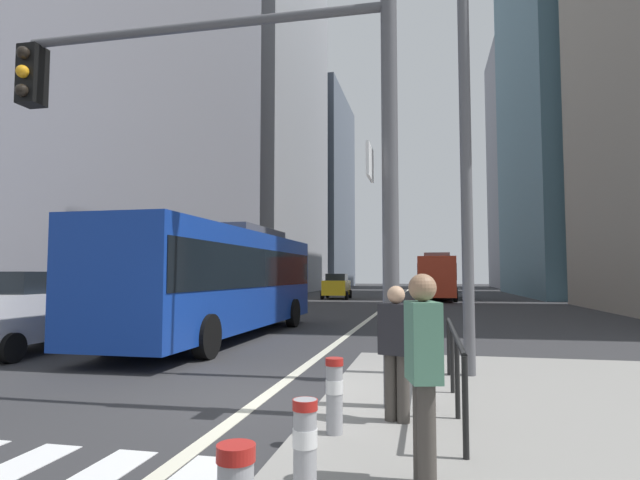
{
  "coord_description": "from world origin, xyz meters",
  "views": [
    {
      "loc": [
        2.48,
        -7.47,
        1.87
      ],
      "look_at": [
        -5.15,
        28.77,
        4.36
      ],
      "focal_mm": 28.93,
      "sensor_mm": 36.0,
      "label": 1
    }
  ],
  "objects_px": {
    "city_bus_red_receding": "(438,275)",
    "bollard_right": "(334,391)",
    "city_bus_blue_oncoming": "(222,276)",
    "pedestrian_walking": "(423,367)",
    "traffic_signal_gantry": "(251,118)",
    "car_receding_near": "(436,282)",
    "car_oncoming_mid": "(337,286)",
    "pedestrian_waiting": "(397,346)",
    "sedan_white_oncoming": "(30,311)",
    "street_lamp_post": "(464,82)",
    "car_receding_far": "(443,283)",
    "bollard_left": "(305,444)"
  },
  "relations": [
    {
      "from": "car_receding_far",
      "to": "pedestrian_walking",
      "type": "height_order",
      "value": "car_receding_far"
    },
    {
      "from": "car_receding_far",
      "to": "pedestrian_walking",
      "type": "distance_m",
      "value": 54.74
    },
    {
      "from": "traffic_signal_gantry",
      "to": "car_oncoming_mid",
      "type": "bearing_deg",
      "value": 97.93
    },
    {
      "from": "bollard_left",
      "to": "sedan_white_oncoming",
      "type": "bearing_deg",
      "value": 140.88
    },
    {
      "from": "city_bus_blue_oncoming",
      "to": "car_receding_far",
      "type": "distance_m",
      "value": 45.33
    },
    {
      "from": "city_bus_red_receding",
      "to": "traffic_signal_gantry",
      "type": "distance_m",
      "value": 33.25
    },
    {
      "from": "car_receding_far",
      "to": "bollard_right",
      "type": "xyz_separation_m",
      "value": [
        -2.61,
        -53.48,
        -0.39
      ]
    },
    {
      "from": "street_lamp_post",
      "to": "pedestrian_walking",
      "type": "height_order",
      "value": "street_lamp_post"
    },
    {
      "from": "traffic_signal_gantry",
      "to": "street_lamp_post",
      "type": "height_order",
      "value": "street_lamp_post"
    },
    {
      "from": "car_oncoming_mid",
      "to": "bollard_right",
      "type": "relative_size",
      "value": 5.09
    },
    {
      "from": "traffic_signal_gantry",
      "to": "bollard_left",
      "type": "distance_m",
      "value": 4.83
    },
    {
      "from": "sedan_white_oncoming",
      "to": "street_lamp_post",
      "type": "height_order",
      "value": "street_lamp_post"
    },
    {
      "from": "city_bus_red_receding",
      "to": "car_receding_near",
      "type": "relative_size",
      "value": 2.41
    },
    {
      "from": "pedestrian_waiting",
      "to": "city_bus_blue_oncoming",
      "type": "bearing_deg",
      "value": 124.48
    },
    {
      "from": "car_oncoming_mid",
      "to": "pedestrian_waiting",
      "type": "distance_m",
      "value": 33.98
    },
    {
      "from": "car_receding_far",
      "to": "street_lamp_post",
      "type": "relative_size",
      "value": 0.52
    },
    {
      "from": "city_bus_red_receding",
      "to": "street_lamp_post",
      "type": "distance_m",
      "value": 30.81
    },
    {
      "from": "city_bus_blue_oncoming",
      "to": "traffic_signal_gantry",
      "type": "bearing_deg",
      "value": -64.74
    },
    {
      "from": "pedestrian_walking",
      "to": "city_bus_blue_oncoming",
      "type": "bearing_deg",
      "value": 120.68
    },
    {
      "from": "city_bus_blue_oncoming",
      "to": "sedan_white_oncoming",
      "type": "xyz_separation_m",
      "value": [
        -3.56,
        -3.46,
        -0.85
      ]
    },
    {
      "from": "sedan_white_oncoming",
      "to": "bollard_right",
      "type": "bearing_deg",
      "value": -31.98
    },
    {
      "from": "pedestrian_waiting",
      "to": "pedestrian_walking",
      "type": "bearing_deg",
      "value": -79.83
    },
    {
      "from": "car_receding_near",
      "to": "city_bus_blue_oncoming",
      "type": "bearing_deg",
      "value": -98.51
    },
    {
      "from": "car_receding_far",
      "to": "pedestrian_waiting",
      "type": "bearing_deg",
      "value": -92.14
    },
    {
      "from": "pedestrian_waiting",
      "to": "car_oncoming_mid",
      "type": "bearing_deg",
      "value": 101.23
    },
    {
      "from": "car_oncoming_mid",
      "to": "sedan_white_oncoming",
      "type": "bearing_deg",
      "value": -95.14
    },
    {
      "from": "car_receding_near",
      "to": "traffic_signal_gantry",
      "type": "xyz_separation_m",
      "value": [
        -3.32,
        -53.53,
        3.11
      ]
    },
    {
      "from": "sedan_white_oncoming",
      "to": "pedestrian_walking",
      "type": "distance_m",
      "value": 11.57
    },
    {
      "from": "city_bus_blue_oncoming",
      "to": "car_receding_near",
      "type": "bearing_deg",
      "value": 81.49
    },
    {
      "from": "sedan_white_oncoming",
      "to": "bollard_left",
      "type": "height_order",
      "value": "sedan_white_oncoming"
    },
    {
      "from": "traffic_signal_gantry",
      "to": "street_lamp_post",
      "type": "relative_size",
      "value": 0.75
    },
    {
      "from": "pedestrian_waiting",
      "to": "street_lamp_post",
      "type": "bearing_deg",
      "value": 70.99
    },
    {
      "from": "sedan_white_oncoming",
      "to": "car_oncoming_mid",
      "type": "height_order",
      "value": "same"
    },
    {
      "from": "traffic_signal_gantry",
      "to": "bollard_right",
      "type": "distance_m",
      "value": 3.98
    },
    {
      "from": "car_receding_near",
      "to": "car_oncoming_mid",
      "type": "bearing_deg",
      "value": -110.69
    },
    {
      "from": "car_receding_near",
      "to": "car_receding_far",
      "type": "bearing_deg",
      "value": -61.19
    },
    {
      "from": "city_bus_blue_oncoming",
      "to": "pedestrian_walking",
      "type": "bearing_deg",
      "value": -59.32
    },
    {
      "from": "bollard_right",
      "to": "pedestrian_walking",
      "type": "distance_m",
      "value": 1.65
    },
    {
      "from": "city_bus_red_receding",
      "to": "bollard_right",
      "type": "xyz_separation_m",
      "value": [
        -1.69,
        -34.29,
        -1.23
      ]
    },
    {
      "from": "car_oncoming_mid",
      "to": "car_receding_near",
      "type": "distance_m",
      "value": 22.28
    },
    {
      "from": "city_bus_red_receding",
      "to": "car_receding_near",
      "type": "bearing_deg",
      "value": 89.43
    },
    {
      "from": "car_receding_near",
      "to": "pedestrian_waiting",
      "type": "distance_m",
      "value": 54.19
    },
    {
      "from": "pedestrian_walking",
      "to": "car_receding_near",
      "type": "bearing_deg",
      "value": 89.06
    },
    {
      "from": "street_lamp_post",
      "to": "car_oncoming_mid",
      "type": "bearing_deg",
      "value": 104.22
    },
    {
      "from": "sedan_white_oncoming",
      "to": "bollard_right",
      "type": "xyz_separation_m",
      "value": [
        8.55,
        -5.34,
        -0.39
      ]
    },
    {
      "from": "sedan_white_oncoming",
      "to": "car_receding_far",
      "type": "bearing_deg",
      "value": 76.95
    },
    {
      "from": "bollard_right",
      "to": "city_bus_blue_oncoming",
      "type": "bearing_deg",
      "value": 119.54
    },
    {
      "from": "sedan_white_oncoming",
      "to": "traffic_signal_gantry",
      "type": "bearing_deg",
      "value": -29.79
    },
    {
      "from": "car_receding_near",
      "to": "car_receding_far",
      "type": "xyz_separation_m",
      "value": [
        0.72,
        -1.31,
        -0.0
      ]
    },
    {
      "from": "sedan_white_oncoming",
      "to": "pedestrian_walking",
      "type": "xyz_separation_m",
      "value": [
        9.52,
        -6.57,
        0.12
      ]
    }
  ]
}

